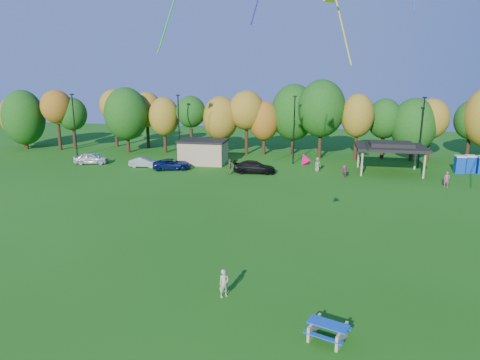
% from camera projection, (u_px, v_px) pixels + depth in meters
% --- Properties ---
extents(ground, '(160.00, 160.00, 0.00)m').
position_uv_depth(ground, '(194.00, 333.00, 20.13)').
color(ground, '#19600F').
rests_on(ground, ground).
extents(tree_line, '(93.57, 10.55, 11.15)m').
position_uv_depth(tree_line, '(276.00, 116.00, 62.29)').
color(tree_line, black).
rests_on(tree_line, ground).
extents(lamp_posts, '(64.50, 0.25, 9.09)m').
position_uv_depth(lamp_posts, '(294.00, 128.00, 56.73)').
color(lamp_posts, black).
rests_on(lamp_posts, ground).
extents(utility_building, '(6.30, 4.30, 3.25)m').
position_uv_depth(utility_building, '(203.00, 152.00, 57.77)').
color(utility_building, tan).
rests_on(utility_building, ground).
extents(pavilion, '(8.20, 6.20, 3.77)m').
position_uv_depth(pavilion, '(391.00, 147.00, 52.12)').
color(pavilion, tan).
rests_on(pavilion, ground).
extents(porta_potties, '(3.75, 1.58, 2.18)m').
position_uv_depth(porta_potties, '(471.00, 164.00, 52.32)').
color(porta_potties, '#0D3DAA').
rests_on(porta_potties, ground).
extents(picnic_table, '(2.25, 2.07, 0.79)m').
position_uv_depth(picnic_table, '(328.00, 330.00, 19.54)').
color(picnic_table, tan).
rests_on(picnic_table, ground).
extents(kite_flyer, '(0.69, 0.66, 1.59)m').
position_uv_depth(kite_flyer, '(224.00, 283.00, 23.19)').
color(kite_flyer, '#C7B095').
rests_on(kite_flyer, ground).
extents(car_a, '(4.77, 2.83, 1.52)m').
position_uv_depth(car_a, '(91.00, 158.00, 57.78)').
color(car_a, silver).
rests_on(car_a, ground).
extents(car_b, '(3.89, 1.65, 1.25)m').
position_uv_depth(car_b, '(144.00, 162.00, 55.77)').
color(car_b, '#A4A4A9').
rests_on(car_b, ground).
extents(car_c, '(5.28, 3.51, 1.35)m').
position_uv_depth(car_c, '(172.00, 164.00, 54.39)').
color(car_c, '#0D1C4F').
rests_on(car_c, ground).
extents(car_d, '(5.26, 2.34, 1.50)m').
position_uv_depth(car_d, '(254.00, 167.00, 52.38)').
color(car_d, black).
rests_on(car_d, ground).
extents(far_person_0, '(1.02, 1.04, 1.81)m').
position_uv_depth(far_person_0, '(318.00, 164.00, 53.13)').
color(far_person_0, '#78865C').
rests_on(far_person_0, ground).
extents(far_person_1, '(0.62, 1.14, 1.84)m').
position_uv_depth(far_person_1, '(230.00, 167.00, 51.84)').
color(far_person_1, olive).
rests_on(far_person_1, ground).
extents(far_person_2, '(0.70, 0.85, 1.61)m').
position_uv_depth(far_person_2, '(98.00, 159.00, 57.39)').
color(far_person_2, '#4F93AF').
rests_on(far_person_2, ground).
extents(far_person_3, '(1.03, 1.47, 1.53)m').
position_uv_depth(far_person_3, '(345.00, 171.00, 50.04)').
color(far_person_3, '#9D4164').
rests_on(far_person_3, ground).
extents(far_person_4, '(0.67, 0.49, 1.72)m').
position_uv_depth(far_person_4, '(447.00, 180.00, 45.73)').
color(far_person_4, '#AC5166').
rests_on(far_person_4, ground).
extents(kite_12, '(1.26, 1.28, 1.02)m').
position_uv_depth(kite_12, '(305.00, 159.00, 26.80)').
color(kite_12, '#CD0B49').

